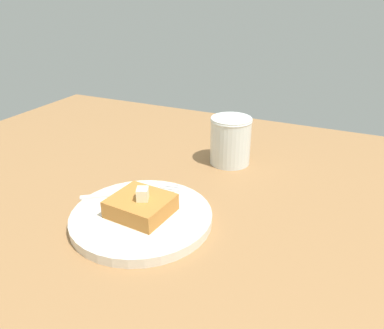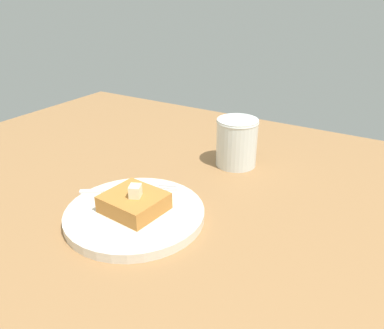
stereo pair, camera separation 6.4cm
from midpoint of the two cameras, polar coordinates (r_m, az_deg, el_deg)
table_surface at (r=52.00cm, az=-7.57°, el=-14.48°), size 124.41×124.41×2.48cm
plate at (r=57.36cm, az=-5.54°, el=-7.52°), size 21.13×21.13×1.46cm
toast_slice_center at (r=56.34cm, az=-5.62°, el=-5.88°), size 9.17×8.49×2.63cm
butter_pat_primary at (r=54.78cm, az=-5.36°, el=-4.15°), size 2.23×2.32×1.81cm
fork at (r=62.25cm, az=-5.76°, el=-3.84°), size 13.70×10.69×0.36cm
syrup_jar at (r=73.61cm, az=9.29°, el=3.04°), size 8.10×8.10×9.35cm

